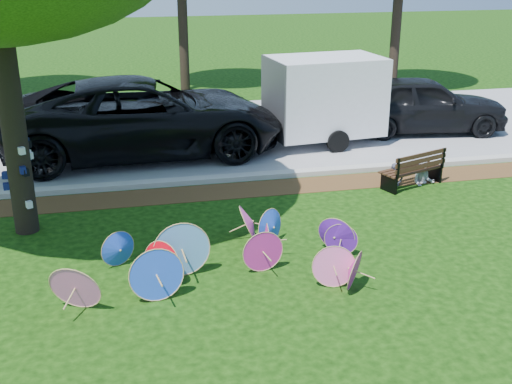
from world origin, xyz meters
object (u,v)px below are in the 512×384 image
at_px(black_van, 144,117).
at_px(person_left, 396,165).
at_px(person_right, 425,162).
at_px(cargo_trailer, 325,95).
at_px(parasol_pile, 223,253).
at_px(park_bench, 411,168).
at_px(dark_pickup, 421,104).

xyz_separation_m(black_van, person_left, (5.39, -3.66, -0.50)).
bearing_deg(person_right, cargo_trailer, 130.90).
bearing_deg(parasol_pile, black_van, 97.09).
relative_size(park_bench, person_left, 1.57).
distance_m(black_van, cargo_trailer, 4.89).
bearing_deg(black_van, cargo_trailer, -92.16).
bearing_deg(parasol_pile, cargo_trailer, 60.34).
bearing_deg(park_bench, dark_pickup, 41.29).
relative_size(dark_pickup, person_right, 4.64).
xyz_separation_m(parasol_pile, person_right, (5.22, 3.35, 0.14)).
xyz_separation_m(parasol_pile, black_van, (-0.87, 7.01, 0.62)).
relative_size(cargo_trailer, person_right, 2.82).
height_order(dark_pickup, park_bench, dark_pickup).
relative_size(parasol_pile, person_left, 5.14).
xyz_separation_m(dark_pickup, person_left, (-2.62, -4.20, -0.32)).
distance_m(dark_pickup, person_right, 4.63).
bearing_deg(person_right, dark_pickup, 88.01).
bearing_deg(person_left, cargo_trailer, 104.72).
height_order(dark_pickup, person_right, dark_pickup).
relative_size(dark_pickup, park_bench, 3.07).
xyz_separation_m(cargo_trailer, park_bench, (0.87, -3.73, -0.92)).
relative_size(cargo_trailer, person_left, 2.93).
distance_m(parasol_pile, park_bench, 5.88).
relative_size(black_van, person_left, 7.15).
xyz_separation_m(person_left, person_right, (0.70, 0.00, 0.02)).
bearing_deg(park_bench, cargo_trailer, 82.51).
relative_size(parasol_pile, cargo_trailer, 1.76).
distance_m(person_left, person_right, 0.70).
bearing_deg(park_bench, black_van, 126.61).
height_order(parasol_pile, park_bench, parasol_pile).
height_order(parasol_pile, black_van, black_van).
distance_m(parasol_pile, dark_pickup, 10.40).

